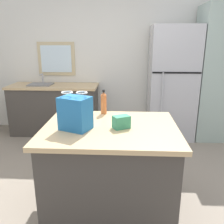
% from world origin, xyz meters
% --- Properties ---
extents(ground, '(6.52, 6.52, 0.00)m').
position_xyz_m(ground, '(0.00, 0.00, 0.00)').
color(ground, gray).
extents(back_wall, '(5.44, 0.13, 2.58)m').
position_xyz_m(back_wall, '(-0.02, 2.31, 1.29)').
color(back_wall, silver).
rests_on(back_wall, ground).
extents(kitchen_island, '(1.24, 0.99, 0.87)m').
position_xyz_m(kitchen_island, '(-0.01, -0.09, 0.44)').
color(kitchen_island, '#423D38').
rests_on(kitchen_island, ground).
extents(refrigerator, '(0.76, 0.70, 1.88)m').
position_xyz_m(refrigerator, '(0.92, 1.90, 0.94)').
color(refrigerator, '#B7B7BC').
rests_on(refrigerator, ground).
extents(tall_cabinet, '(0.55, 0.63, 2.18)m').
position_xyz_m(tall_cabinet, '(1.59, 1.90, 1.09)').
color(tall_cabinet, '#9EB2A8').
rests_on(tall_cabinet, ground).
extents(sink_counter, '(1.55, 0.61, 1.07)m').
position_xyz_m(sink_counter, '(-1.14, 1.94, 0.45)').
color(sink_counter, '#423D38').
rests_on(sink_counter, ground).
extents(shopping_bag, '(0.31, 0.28, 0.34)m').
position_xyz_m(shopping_bag, '(-0.31, -0.17, 1.02)').
color(shopping_bag, '#236BAD').
rests_on(shopping_bag, kitchen_island).
extents(small_box, '(0.17, 0.15, 0.12)m').
position_xyz_m(small_box, '(0.10, -0.12, 0.93)').
color(small_box, '#388E66').
rests_on(small_box, kitchen_island).
extents(bottle, '(0.06, 0.06, 0.26)m').
position_xyz_m(bottle, '(-0.10, 0.32, 0.99)').
color(bottle, '#C66633').
rests_on(bottle, kitchen_island).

